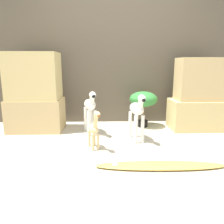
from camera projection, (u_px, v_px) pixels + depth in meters
ground_plane at (121, 154)px, 2.61m from camera, size 14.00×14.00×0.00m
wall_back at (116, 62)px, 3.93m from camera, size 6.40×0.08×2.20m
rock_pillar_left at (35, 94)px, 3.47m from camera, size 0.85×0.53×1.24m
rock_pillar_right at (197, 98)px, 3.56m from camera, size 0.85×0.53×1.16m
zebra_right at (137, 112)px, 3.00m from camera, size 0.22×0.51×0.68m
zebra_left at (90, 107)px, 3.32m from camera, size 0.26×0.51×0.68m
giraffe_figurine at (94, 128)px, 2.72m from camera, size 0.20×0.35×0.52m
potted_palm_front at (143, 101)px, 3.69m from camera, size 0.47×0.47×0.61m
surfboard at (160, 165)px, 2.28m from camera, size 1.37×0.25×0.09m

